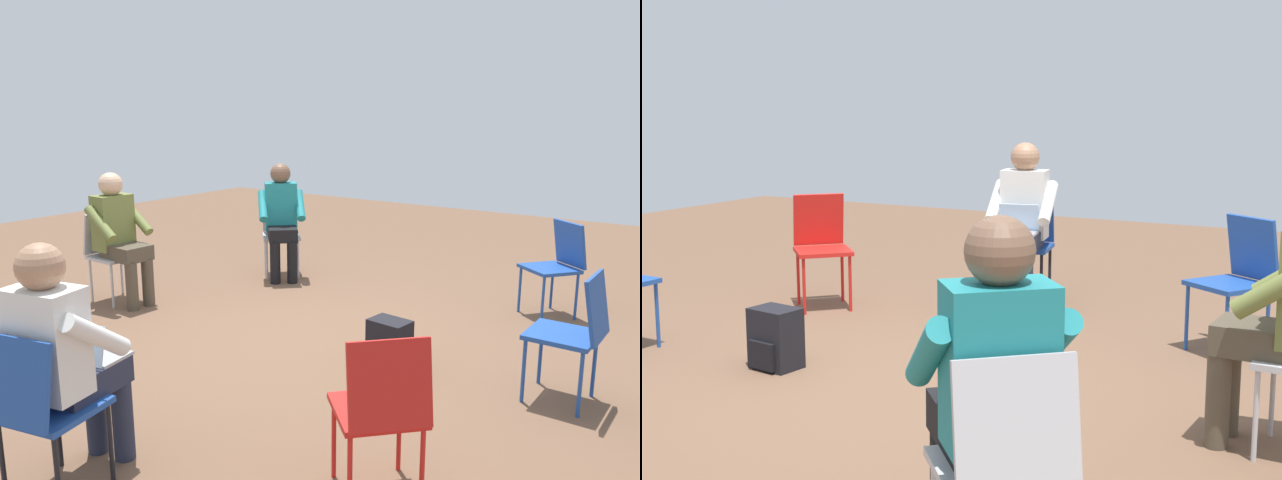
% 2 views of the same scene
% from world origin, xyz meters
% --- Properties ---
extents(ground_plane, '(14.00, 14.00, 0.00)m').
position_xyz_m(ground_plane, '(0.00, 0.00, 0.00)').
color(ground_plane, brown).
extents(chair_south, '(0.48, 0.51, 0.85)m').
position_xyz_m(chair_south, '(0.30, -2.33, 0.50)').
color(chair_south, '#1E4799').
rests_on(chair_south, ground).
extents(chair_southwest, '(0.57, 0.58, 0.85)m').
position_xyz_m(chair_southwest, '(-1.43, -1.69, 0.50)').
color(chair_southwest, '#1E4799').
rests_on(chair_southwest, ground).
extents(chair_southeast, '(0.58, 0.58, 0.85)m').
position_xyz_m(chair_southeast, '(1.60, -1.44, 0.50)').
color(chair_southeast, red).
rests_on(chair_southeast, ground).
extents(chair_northwest, '(0.58, 0.59, 0.85)m').
position_xyz_m(chair_northwest, '(-1.40, 1.56, 0.50)').
color(chair_northwest, '#B7B7BC').
rests_on(chair_northwest, ground).
extents(person_with_laptop, '(0.56, 0.58, 1.24)m').
position_xyz_m(person_with_laptop, '(0.26, -2.17, 0.69)').
color(person_with_laptop, '#23283D').
rests_on(person_with_laptop, ground).
extents(person_in_teal, '(0.63, 0.63, 1.24)m').
position_xyz_m(person_in_teal, '(-1.29, 1.44, 0.69)').
color(person_in_teal, black).
rests_on(person_in_teal, ground).
extents(backpack_near_laptop_user, '(0.30, 0.27, 0.36)m').
position_xyz_m(backpack_near_laptop_user, '(0.87, -0.05, 0.16)').
color(backpack_near_laptop_user, black).
rests_on(backpack_near_laptop_user, ground).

